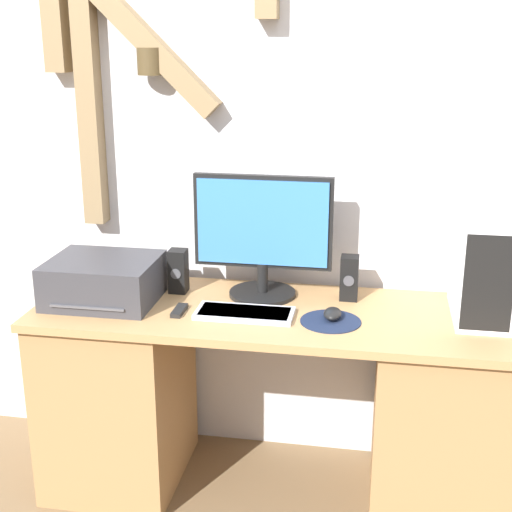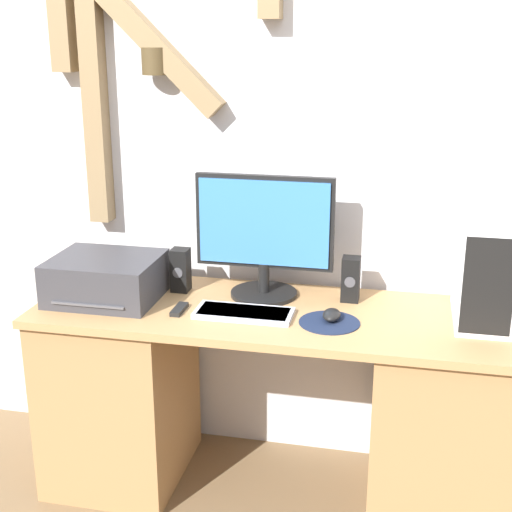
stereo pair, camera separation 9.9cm
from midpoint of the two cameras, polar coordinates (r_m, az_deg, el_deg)
The scene contains 11 objects.
wall_back at distance 2.80m, azimuth 3.56°, elevation 10.00°, with size 6.40×0.15×3.00m.
desk at distance 2.77m, azimuth 2.48°, elevation -11.45°, with size 1.77×0.60×0.76m.
monitor at distance 2.68m, azimuth 1.72°, elevation 1.90°, with size 0.53×0.26×0.47m.
keyboard at distance 2.56m, azimuth 0.13°, elevation -4.58°, with size 0.35×0.15×0.02m.
mousepad at distance 2.52m, azimuth 7.02°, elevation -5.31°, with size 0.21×0.21×0.00m.
mouse at distance 2.53m, azimuth 7.19°, elevation -4.70°, with size 0.06×0.10×0.04m.
computer_tower at distance 2.60m, azimuth 18.81°, elevation -1.09°, with size 0.18×0.36×0.37m.
printer at distance 2.75m, azimuth -10.91°, elevation -1.78°, with size 0.40×0.34×0.16m.
speaker_left at distance 2.79m, azimuth -5.05°, elevation -1.13°, with size 0.07×0.07×0.17m.
speaker_right at distance 2.71m, azimuth 8.63°, elevation -1.85°, with size 0.07×0.07×0.17m.
remote_control at distance 2.61m, azimuth -5.08°, elevation -4.28°, with size 0.04×0.11×0.02m.
Camera 2 is at (0.45, -2.08, 1.74)m, focal length 50.00 mm.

